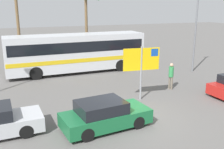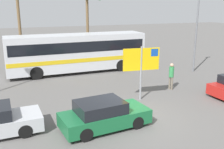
# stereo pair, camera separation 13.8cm
# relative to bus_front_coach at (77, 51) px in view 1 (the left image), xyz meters

# --- Properties ---
(ground) EXTENTS (120.00, 120.00, 0.00)m
(ground) POSITION_rel_bus_front_coach_xyz_m (-0.03, -10.23, -1.78)
(ground) COLOR #605E5B
(bus_front_coach) EXTENTS (11.34, 2.49, 3.17)m
(bus_front_coach) POSITION_rel_bus_front_coach_xyz_m (0.00, 0.00, 0.00)
(bus_front_coach) COLOR silver
(bus_front_coach) RESTS_ON ground
(ferry_sign) EXTENTS (2.19, 0.35, 3.20)m
(ferry_sign) POSITION_rel_bus_front_coach_xyz_m (1.77, -7.94, 0.54)
(ferry_sign) COLOR gray
(ferry_sign) RESTS_ON ground
(car_green) EXTENTS (4.18, 2.09, 1.32)m
(car_green) POSITION_rel_bus_front_coach_xyz_m (-1.61, -10.63, -1.15)
(car_green) COLOR #196638
(car_green) RESTS_ON ground
(pedestrian_by_bus) EXTENTS (0.32, 0.32, 1.79)m
(pedestrian_by_bus) POSITION_rel_bus_front_coach_xyz_m (4.54, -6.98, -0.72)
(pedestrian_by_bus) COLOR #706656
(pedestrian_by_bus) RESTS_ON ground
(lamp_post_left_side) EXTENTS (0.56, 0.20, 7.43)m
(lamp_post_left_side) POSITION_rel_bus_front_coach_xyz_m (9.14, -3.59, 2.26)
(lamp_post_left_side) COLOR slate
(lamp_post_left_side) RESTS_ON ground
(palm_tree_inland) EXTENTS (3.70, 3.49, 6.99)m
(palm_tree_inland) POSITION_rel_bus_front_coach_xyz_m (3.55, 8.78, 3.93)
(palm_tree_inland) COLOR brown
(palm_tree_inland) RESTS_ON ground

